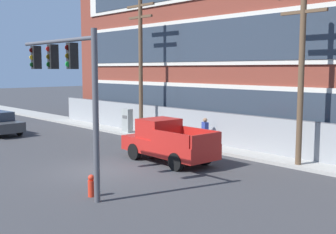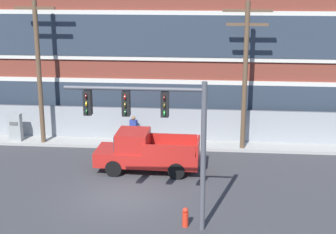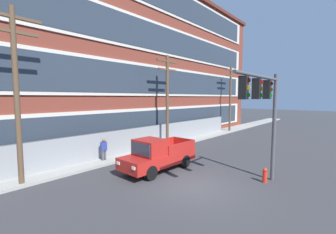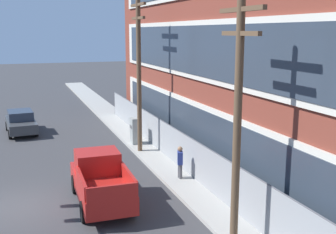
{
  "view_description": "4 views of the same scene",
  "coord_description": "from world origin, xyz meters",
  "px_view_note": "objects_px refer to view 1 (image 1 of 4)",
  "views": [
    {
      "loc": [
        15.2,
        -9.9,
        4.42
      ],
      "look_at": [
        -0.25,
        4.24,
        2.01
      ],
      "focal_mm": 45.0,
      "sensor_mm": 36.0,
      "label": 1
    },
    {
      "loc": [
        3.87,
        -20.15,
        9.32
      ],
      "look_at": [
        1.81,
        2.81,
        2.92
      ],
      "focal_mm": 55.0,
      "sensor_mm": 36.0,
      "label": 2
    },
    {
      "loc": [
        -9.11,
        -5.96,
        4.48
      ],
      "look_at": [
        2.36,
        3.99,
        3.15
      ],
      "focal_mm": 24.0,
      "sensor_mm": 36.0,
      "label": 3
    },
    {
      "loc": [
        16.88,
        0.42,
        6.91
      ],
      "look_at": [
        2.94,
        5.46,
        3.88
      ],
      "focal_mm": 45.0,
      "sensor_mm": 36.0,
      "label": 4
    }
  ],
  "objects_px": {
    "pedestrian_near_cabinet": "(205,131)",
    "fire_hydrant": "(91,186)",
    "traffic_signal_mast": "(69,76)",
    "utility_pole_midblock": "(301,67)",
    "utility_pole_near_corner": "(141,61)",
    "electrical_cabinet": "(127,122)",
    "pickup_truck_red": "(167,142)"
  },
  "relations": [
    {
      "from": "traffic_signal_mast",
      "to": "pickup_truck_red",
      "type": "bearing_deg",
      "value": 102.43
    },
    {
      "from": "utility_pole_midblock",
      "to": "pedestrian_near_cabinet",
      "type": "bearing_deg",
      "value": 175.43
    },
    {
      "from": "utility_pole_near_corner",
      "to": "utility_pole_midblock",
      "type": "xyz_separation_m",
      "value": [
        11.18,
        -0.02,
        -0.4
      ]
    },
    {
      "from": "traffic_signal_mast",
      "to": "pickup_truck_red",
      "type": "height_order",
      "value": "traffic_signal_mast"
    },
    {
      "from": "fire_hydrant",
      "to": "utility_pole_near_corner",
      "type": "bearing_deg",
      "value": 133.24
    },
    {
      "from": "pickup_truck_red",
      "to": "pedestrian_near_cabinet",
      "type": "xyz_separation_m",
      "value": [
        -1.18,
        3.96,
        0.03
      ]
    },
    {
      "from": "utility_pole_midblock",
      "to": "electrical_cabinet",
      "type": "bearing_deg",
      "value": 179.34
    },
    {
      "from": "electrical_cabinet",
      "to": "pedestrian_near_cabinet",
      "type": "distance_m",
      "value": 6.75
    },
    {
      "from": "utility_pole_near_corner",
      "to": "electrical_cabinet",
      "type": "bearing_deg",
      "value": 175.39
    },
    {
      "from": "pickup_truck_red",
      "to": "utility_pole_midblock",
      "type": "distance_m",
      "value": 6.97
    },
    {
      "from": "utility_pole_midblock",
      "to": "pickup_truck_red",
      "type": "bearing_deg",
      "value": -144.61
    },
    {
      "from": "pickup_truck_red",
      "to": "utility_pole_near_corner",
      "type": "distance_m",
      "value": 8.2
    },
    {
      "from": "electrical_cabinet",
      "to": "fire_hydrant",
      "type": "bearing_deg",
      "value": -42.17
    },
    {
      "from": "electrical_cabinet",
      "to": "utility_pole_near_corner",
      "type": "bearing_deg",
      "value": -4.61
    },
    {
      "from": "pickup_truck_red",
      "to": "traffic_signal_mast",
      "type": "bearing_deg",
      "value": -77.57
    },
    {
      "from": "traffic_signal_mast",
      "to": "utility_pole_midblock",
      "type": "relative_size",
      "value": 0.71
    },
    {
      "from": "pickup_truck_red",
      "to": "pedestrian_near_cabinet",
      "type": "bearing_deg",
      "value": 106.63
    },
    {
      "from": "utility_pole_near_corner",
      "to": "electrical_cabinet",
      "type": "height_order",
      "value": "utility_pole_near_corner"
    },
    {
      "from": "utility_pole_midblock",
      "to": "pedestrian_near_cabinet",
      "type": "relative_size",
      "value": 4.76
    },
    {
      "from": "utility_pole_midblock",
      "to": "fire_hydrant",
      "type": "xyz_separation_m",
      "value": [
        -2.6,
        -9.11,
        -4.11
      ]
    },
    {
      "from": "pedestrian_near_cabinet",
      "to": "fire_hydrant",
      "type": "relative_size",
      "value": 2.17
    },
    {
      "from": "pickup_truck_red",
      "to": "utility_pole_near_corner",
      "type": "height_order",
      "value": "utility_pole_near_corner"
    },
    {
      "from": "electrical_cabinet",
      "to": "fire_hydrant",
      "type": "height_order",
      "value": "electrical_cabinet"
    },
    {
      "from": "fire_hydrant",
      "to": "utility_pole_midblock",
      "type": "bearing_deg",
      "value": 74.05
    },
    {
      "from": "utility_pole_near_corner",
      "to": "pedestrian_near_cabinet",
      "type": "height_order",
      "value": "utility_pole_near_corner"
    },
    {
      "from": "utility_pole_near_corner",
      "to": "utility_pole_midblock",
      "type": "distance_m",
      "value": 11.19
    },
    {
      "from": "electrical_cabinet",
      "to": "fire_hydrant",
      "type": "xyz_separation_m",
      "value": [
        10.22,
        -9.26,
        -0.49
      ]
    },
    {
      "from": "pickup_truck_red",
      "to": "utility_pole_near_corner",
      "type": "relative_size",
      "value": 0.58
    },
    {
      "from": "pickup_truck_red",
      "to": "fire_hydrant",
      "type": "height_order",
      "value": "pickup_truck_red"
    },
    {
      "from": "electrical_cabinet",
      "to": "traffic_signal_mast",
      "type": "bearing_deg",
      "value": -45.71
    },
    {
      "from": "utility_pole_midblock",
      "to": "electrical_cabinet",
      "type": "xyz_separation_m",
      "value": [
        -12.82,
        0.15,
        -3.62
      ]
    },
    {
      "from": "traffic_signal_mast",
      "to": "fire_hydrant",
      "type": "bearing_deg",
      "value": 10.11
    }
  ]
}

